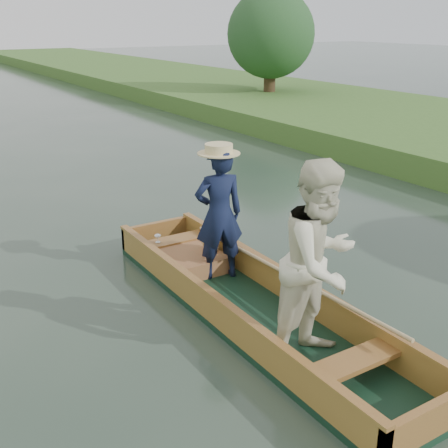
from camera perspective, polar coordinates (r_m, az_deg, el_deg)
ground at (r=6.57m, az=2.83°, el=-9.35°), size 120.00×120.00×0.00m
punt at (r=6.04m, az=4.75°, el=-4.23°), size 1.13×5.00×2.07m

